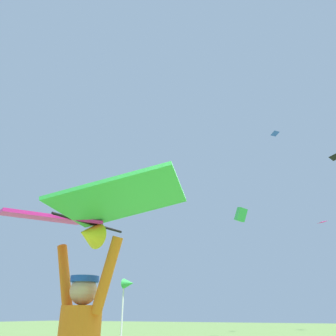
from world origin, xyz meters
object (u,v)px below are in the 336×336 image
object	(u,v)px
distant_kite_green_low_left	(241,215)
distant_kite_blue_high_right	(275,133)
distant_kite_black_overhead_distant	(335,157)
marker_flag	(127,291)
distant_kite_magenta_high_left	(322,222)
held_stunt_kite	(82,214)

from	to	relation	value
distant_kite_green_low_left	distant_kite_blue_high_right	bearing A→B (deg)	68.34
distant_kite_black_overhead_distant	marker_flag	xyz separation A→B (m)	(-6.08, -25.86, -13.43)
marker_flag	distant_kite_magenta_high_left	bearing A→B (deg)	74.61
distant_kite_black_overhead_distant	distant_kite_magenta_high_left	xyz separation A→B (m)	(-1.88, -10.59, -8.65)
held_stunt_kite	distant_kite_magenta_high_left	xyz separation A→B (m)	(1.40, 20.28, 4.48)
held_stunt_kite	distant_kite_green_low_left	xyz separation A→B (m)	(-3.47, 19.33, 5.33)
distant_kite_black_overhead_distant	distant_kite_green_low_left	bearing A→B (deg)	-120.30
held_stunt_kite	distant_kite_black_overhead_distant	bearing A→B (deg)	83.94
distant_kite_blue_high_right	distant_kite_magenta_high_left	world-z (taller)	distant_kite_blue_high_right
distant_kite_green_low_left	marker_flag	xyz separation A→B (m)	(0.66, -14.32, -5.63)
distant_kite_magenta_high_left	distant_kite_green_low_left	distance (m)	5.03
distant_kite_black_overhead_distant	distant_kite_magenta_high_left	size ratio (longest dim) A/B	1.64
distant_kite_black_overhead_distant	distant_kite_green_low_left	size ratio (longest dim) A/B	0.91
distant_kite_blue_high_right	distant_kite_black_overhead_distant	distance (m)	7.38
held_stunt_kite	marker_flag	xyz separation A→B (m)	(-2.80, 5.01, -0.30)
held_stunt_kite	distant_kite_black_overhead_distant	world-z (taller)	distant_kite_black_overhead_distant
distant_kite_blue_high_right	marker_flag	distance (m)	24.65
distant_kite_magenta_high_left	marker_flag	distance (m)	16.54
distant_kite_magenta_high_left	distant_kite_green_low_left	bearing A→B (deg)	-168.97
held_stunt_kite	distant_kite_blue_high_right	world-z (taller)	distant_kite_blue_high_right
held_stunt_kite	distant_kite_blue_high_right	bearing A→B (deg)	92.73
marker_flag	distant_kite_green_low_left	bearing A→B (deg)	92.64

